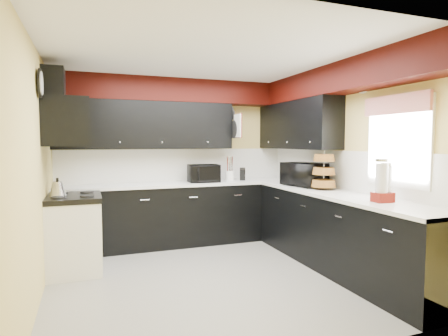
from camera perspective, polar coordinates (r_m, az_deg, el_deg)
name	(u,v)px	position (r m, az deg, el deg)	size (l,w,h in m)	color
ground	(213,276)	(4.50, -1.64, -16.19)	(3.60, 3.60, 0.00)	gray
wall_back	(177,161)	(5.97, -7.18, 1.05)	(3.60, 0.06, 2.50)	#E0C666
wall_right	(344,165)	(5.10, 17.86, 0.39)	(0.06, 3.60, 2.50)	#E0C666
wall_left	(37,173)	(4.05, -26.63, -0.74)	(0.06, 3.60, 2.50)	#E0C666
ceiling	(213,57)	(4.33, -1.71, 16.61)	(3.60, 3.60, 0.06)	white
cab_back	(182,214)	(5.78, -6.43, -7.05)	(3.60, 0.60, 0.90)	black
cab_right	(338,233)	(4.80, 17.03, -9.47)	(0.60, 3.00, 0.90)	black
counter_back	(182,184)	(5.70, -6.47, -2.41)	(3.62, 0.64, 0.04)	white
counter_right	(339,195)	(4.72, 17.15, -3.91)	(0.64, 3.02, 0.04)	white
splash_back	(177,165)	(5.96, -7.15, 0.47)	(3.60, 0.02, 0.50)	white
splash_right	(344,170)	(5.10, 17.76, -0.28)	(0.02, 3.60, 0.50)	white
upper_back	(146,125)	(5.70, -11.76, 6.39)	(2.60, 0.35, 0.70)	black
upper_right	(297,125)	(5.74, 11.01, 6.38)	(0.35, 1.80, 0.70)	black
soffit_back	(179,91)	(5.84, -6.87, 11.56)	(3.60, 0.36, 0.35)	black
soffit_right	(344,79)	(4.90, 17.77, 12.86)	(0.36, 3.24, 0.35)	black
stove	(75,236)	(4.89, -21.79, -9.58)	(0.60, 0.75, 0.86)	white
cooktop	(74,198)	(4.81, -21.94, -4.23)	(0.62, 0.77, 0.06)	black
hood	(67,123)	(4.77, -22.82, 6.40)	(0.50, 0.78, 0.55)	black
hood_duct	(54,86)	(4.81, -24.53, 11.35)	(0.24, 0.40, 0.40)	black
window	(398,142)	(4.41, 25.03, 3.57)	(0.03, 0.86, 0.96)	white
valance	(396,104)	(4.39, 24.67, 8.81)	(0.04, 0.88, 0.20)	red
pan_top	(231,114)	(5.98, 1.07, 8.27)	(0.03, 0.22, 0.40)	black
pan_mid	(234,129)	(5.85, 1.53, 5.92)	(0.03, 0.28, 0.46)	black
pan_low	(228,132)	(6.09, 0.62, 5.56)	(0.03, 0.24, 0.42)	black
cut_board	(237,126)	(5.74, 2.07, 6.45)	(0.03, 0.26, 0.35)	white
baskets	(324,171)	(4.98, 14.95, -0.44)	(0.27, 0.27, 0.50)	brown
clock	(40,83)	(4.32, -26.23, 11.52)	(0.03, 0.30, 0.30)	black
deco_plate	(363,83)	(4.85, 20.44, 11.99)	(0.03, 0.24, 0.24)	white
toaster_oven	(204,173)	(5.72, -3.08, -0.82)	(0.46, 0.38, 0.27)	black
microwave	(304,174)	(5.32, 12.13, -0.96)	(0.59, 0.40, 0.32)	black
utensil_crock	(230,176)	(5.95, 0.89, -1.18)	(0.14, 0.14, 0.15)	white
knife_block	(242,174)	(5.99, 2.83, -0.98)	(0.09, 0.12, 0.19)	black
kettle	(58,189)	(4.82, -24.02, -2.90)	(0.19, 0.19, 0.17)	#A5A5AA
dispenser_a	(386,184)	(4.18, 23.47, -2.24)	(0.14, 0.14, 0.37)	#5C000A
dispenser_b	(382,181)	(4.13, 22.92, -1.89)	(0.16, 0.16, 0.43)	#5C0B03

